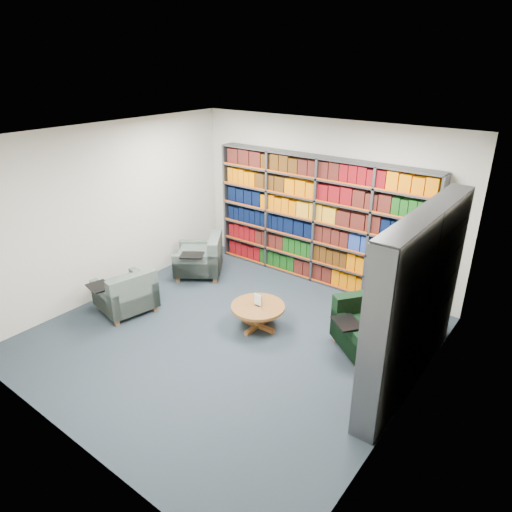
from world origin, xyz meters
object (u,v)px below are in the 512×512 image
Objects in this scene: chair_teal_left at (203,259)px; coffee_table at (258,310)px; chair_green_right at (367,329)px; chair_teal_front at (127,295)px.

coffee_table is at bearing -24.00° from chair_teal_left.
chair_teal_left reaches higher than chair_green_right.
chair_teal_left reaches higher than chair_teal_front.
chair_green_right is 1.57m from coffee_table.
chair_green_right reaches higher than chair_teal_front.
chair_teal_front is at bearing -155.71° from coffee_table.
chair_green_right is at bearing -5.88° from chair_teal_left.
chair_green_right is (3.39, -0.35, -0.00)m from chair_teal_left.
chair_teal_left is at bearing 90.28° from chair_teal_front.
chair_teal_left is 3.41m from chair_green_right.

